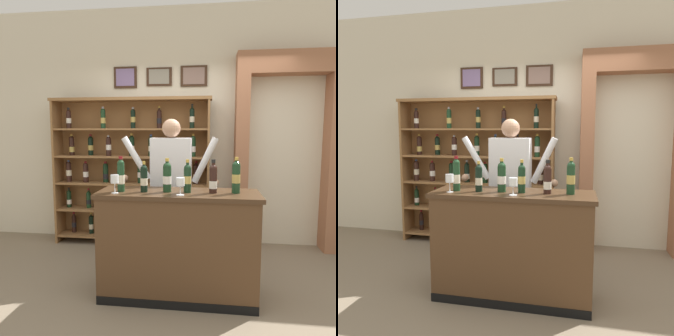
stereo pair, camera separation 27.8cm
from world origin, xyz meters
TOP-DOWN VIEW (x-y plane):
  - ground_plane at (0.00, 0.00)m, footprint 14.00×14.00m
  - back_wall at (-0.00, 1.67)m, footprint 12.00×0.19m
  - wine_shelf at (-0.83, 1.39)m, footprint 2.18×0.33m
  - archway_doorway at (1.23, 1.54)m, footprint 1.32×0.45m
  - tasting_counter at (-0.05, -0.00)m, footprint 1.49×0.51m
  - shopkeeper at (-0.18, 0.52)m, footprint 1.07×0.22m
  - tasting_bottle_super_tuscan at (-0.58, -0.04)m, footprint 0.07×0.07m
  - tasting_bottle_prosecco at (-0.36, -0.04)m, footprint 0.07×0.07m
  - tasting_bottle_brunello at (-0.15, -0.01)m, footprint 0.08×0.08m
  - tasting_bottle_grappa at (0.04, -0.02)m, footprint 0.07×0.07m
  - tasting_bottle_bianco at (0.27, -0.01)m, footprint 0.07×0.07m
  - tasting_bottle_chianti at (0.47, 0.01)m, footprint 0.08×0.08m
  - wine_glass_right at (-0.61, -0.13)m, footprint 0.07×0.07m
  - wine_glass_left at (-0.01, -0.15)m, footprint 0.08×0.08m

SIDE VIEW (x-z plane):
  - ground_plane at x=0.00m, z-range -0.02..0.00m
  - tasting_counter at x=-0.05m, z-range 0.00..1.02m
  - wine_shelf at x=-0.83m, z-range 0.05..2.06m
  - shopkeeper at x=-0.18m, z-range 0.21..1.91m
  - wine_glass_left at x=-0.01m, z-range 1.05..1.21m
  - wine_glass_right at x=-0.61m, z-range 1.05..1.22m
  - tasting_bottle_prosecco at x=-0.36m, z-range 1.00..1.29m
  - tasting_bottle_bianco at x=0.27m, z-range 1.00..1.30m
  - tasting_bottle_grappa at x=0.04m, z-range 1.00..1.31m
  - tasting_bottle_brunello at x=-0.15m, z-range 1.00..1.32m
  - tasting_bottle_chianti at x=0.47m, z-range 1.01..1.34m
  - tasting_bottle_super_tuscan at x=-0.58m, z-range 1.01..1.34m
  - archway_doorway at x=1.23m, z-range 0.15..2.72m
  - back_wall at x=0.00m, z-range 0.00..3.25m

